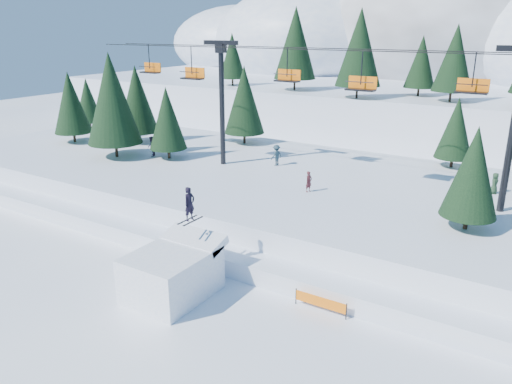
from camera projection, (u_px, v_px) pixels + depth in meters
The scene contains 10 objects.
ground at pixel (161, 315), 25.12m from camera, with size 160.00×160.00×0.00m, color white.
mid_shelf at pixel (317, 195), 39.19m from camera, with size 70.00×22.00×2.50m, color white.
berm at pixel (247, 248), 31.38m from camera, with size 70.00×6.00×1.10m, color white.
mountain_ridge at pixel (434, 53), 83.56m from camera, with size 119.00×61.29×26.46m.
jump_kicker at pixel (173, 271), 26.68m from camera, with size 3.70×5.04×5.72m.
chairlift at pixel (338, 92), 36.00m from camera, with size 46.00×3.21×10.28m.
conifer_stand at pixel (328, 123), 38.07m from camera, with size 63.70×16.93×9.30m.
distant_skiers at pixel (263, 158), 41.77m from camera, with size 29.01×7.37×1.84m.
banner_near at pixel (321, 302), 25.28m from camera, with size 2.86×0.07×0.90m.
banner_far at pixel (379, 305), 25.03m from camera, with size 2.80×0.62×0.90m.
Camera 1 is at (15.72, -15.97, 13.81)m, focal length 35.00 mm.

